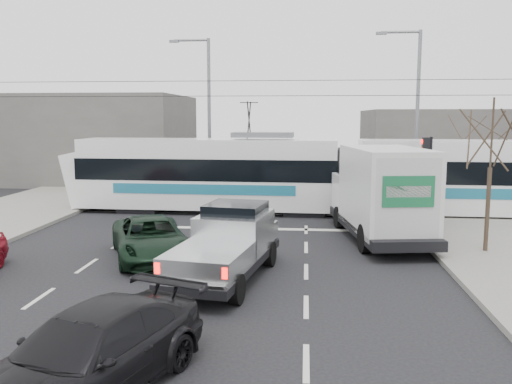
# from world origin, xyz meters

# --- Properties ---
(ground) EXTENTS (120.00, 120.00, 0.00)m
(ground) POSITION_xyz_m (0.00, 0.00, 0.00)
(ground) COLOR black
(ground) RESTS_ON ground
(rails) EXTENTS (60.00, 1.60, 0.03)m
(rails) POSITION_xyz_m (0.00, 10.00, 0.01)
(rails) COLOR #33302D
(rails) RESTS_ON ground
(building_left) EXTENTS (14.00, 10.00, 6.00)m
(building_left) POSITION_xyz_m (-14.00, 22.00, 3.00)
(building_left) COLOR slate
(building_left) RESTS_ON ground
(building_right) EXTENTS (12.00, 10.00, 5.00)m
(building_right) POSITION_xyz_m (12.00, 24.00, 2.50)
(building_right) COLOR slate
(building_right) RESTS_ON ground
(bare_tree) EXTENTS (2.40, 2.40, 5.00)m
(bare_tree) POSITION_xyz_m (7.60, 2.50, 3.79)
(bare_tree) COLOR #47382B
(bare_tree) RESTS_ON ground
(traffic_signal) EXTENTS (0.44, 0.44, 3.60)m
(traffic_signal) POSITION_xyz_m (6.47, 6.50, 2.74)
(traffic_signal) COLOR black
(traffic_signal) RESTS_ON ground
(street_lamp_near) EXTENTS (2.38, 0.25, 9.00)m
(street_lamp_near) POSITION_xyz_m (7.31, 14.00, 5.11)
(street_lamp_near) COLOR slate
(street_lamp_near) RESTS_ON ground
(street_lamp_far) EXTENTS (2.38, 0.25, 9.00)m
(street_lamp_far) POSITION_xyz_m (-4.19, 16.00, 5.11)
(street_lamp_far) COLOR slate
(street_lamp_far) RESTS_ON ground
(catenary) EXTENTS (60.00, 0.20, 7.00)m
(catenary) POSITION_xyz_m (0.00, 10.00, 3.88)
(catenary) COLOR black
(catenary) RESTS_ON ground
(tram) EXTENTS (25.48, 3.31, 5.19)m
(tram) POSITION_xyz_m (3.56, 9.69, 1.84)
(tram) COLOR white
(tram) RESTS_ON ground
(silver_pickup) EXTENTS (2.78, 5.79, 2.02)m
(silver_pickup) POSITION_xyz_m (-0.51, -0.73, 1.00)
(silver_pickup) COLOR black
(silver_pickup) RESTS_ON ground
(box_truck) EXTENTS (3.35, 7.16, 3.45)m
(box_truck) POSITION_xyz_m (4.41, 4.37, 1.70)
(box_truck) COLOR black
(box_truck) RESTS_ON ground
(navy_pickup) EXTENTS (3.41, 5.90, 2.35)m
(navy_pickup) POSITION_xyz_m (5.59, 7.35, 1.16)
(navy_pickup) COLOR black
(navy_pickup) RESTS_ON ground
(green_car) EXTENTS (3.87, 5.22, 1.32)m
(green_car) POSITION_xyz_m (-3.28, 1.05, 0.66)
(green_car) COLOR black
(green_car) RESTS_ON ground
(dark_car) EXTENTS (3.54, 5.21, 1.40)m
(dark_car) POSITION_xyz_m (-1.84, -7.51, 0.70)
(dark_car) COLOR black
(dark_car) RESTS_ON ground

